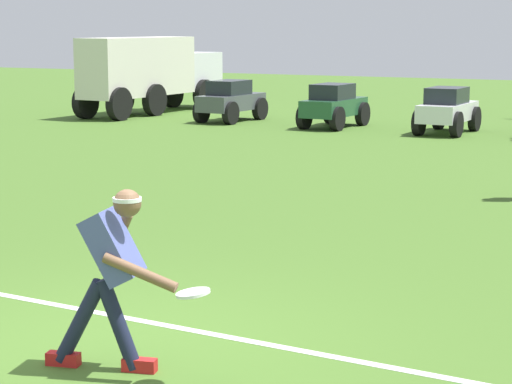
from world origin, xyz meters
TOP-DOWN VIEW (x-y plane):
  - ground_plane at (0.00, 0.00)m, footprint 80.00×80.00m
  - field_line_paint at (0.00, 0.67)m, footprint 23.44×1.83m
  - frisbee_thrower at (0.34, -0.46)m, footprint 1.15×0.47m
  - frisbee_in_flight at (1.06, -0.49)m, footprint 0.32×0.32m
  - parked_car_slot_a at (-7.93, 17.08)m, footprint 1.21×2.25m
  - parked_car_slot_b at (-4.88, 16.85)m, footprint 1.19×2.25m
  - parked_car_slot_c at (-1.93, 16.78)m, footprint 1.12×2.22m
  - box_truck at (-11.17, 18.16)m, footprint 1.65×5.95m

SIDE VIEW (x-z plane):
  - ground_plane at x=0.00m, z-range 0.00..0.00m
  - field_line_paint at x=0.00m, z-range 0.00..0.01m
  - parked_car_slot_a at x=-7.93m, z-range 0.01..1.11m
  - parked_car_slot_b at x=-4.88m, z-range 0.01..1.11m
  - parked_car_slot_c at x=-1.93m, z-range 0.01..1.11m
  - frisbee_in_flight at x=1.06m, z-range 0.67..0.73m
  - frisbee_thrower at x=0.34m, z-range 0.09..1.49m
  - box_truck at x=-11.17m, z-range 0.13..2.33m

